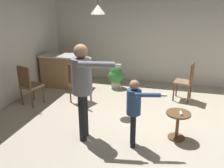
{
  "coord_description": "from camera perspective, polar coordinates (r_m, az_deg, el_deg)",
  "views": [
    {
      "loc": [
        0.7,
        -4.13,
        2.39
      ],
      "look_at": [
        -0.35,
        -0.23,
        1.0
      ],
      "focal_mm": 38.11,
      "sensor_mm": 36.0,
      "label": 1
    }
  ],
  "objects": [
    {
      "name": "wall_back",
      "position": [
        7.43,
        9.66,
        10.69
      ],
      "size": [
        6.4,
        0.1,
        2.7
      ],
      "primitive_type": "cube",
      "color": "beige",
      "rests_on": "ground"
    },
    {
      "name": "ground",
      "position": [
        4.82,
        4.77,
        -10.79
      ],
      "size": [
        7.68,
        7.68,
        0.0
      ],
      "primitive_type": "plane",
      "color": "#B2A893"
    },
    {
      "name": "person_child",
      "position": [
        3.99,
        5.38,
        -5.33
      ],
      "size": [
        0.65,
        0.34,
        1.21
      ],
      "rotation": [
        0.0,
        0.0,
        -1.34
      ],
      "color": "black",
      "rests_on": "ground"
    },
    {
      "name": "dining_chair_by_counter",
      "position": [
        6.0,
        -19.33,
        -0.01
      ],
      "size": [
        0.51,
        0.51,
        1.0
      ],
      "rotation": [
        0.0,
        0.0,
        6.03
      ],
      "color": "brown",
      "rests_on": "ground"
    },
    {
      "name": "potted_plant_corner",
      "position": [
        6.92,
        0.91,
        2.04
      ],
      "size": [
        0.44,
        0.44,
        0.68
      ],
      "color": "#B7B2AD",
      "rests_on": "ground"
    },
    {
      "name": "side_table_by_couch",
      "position": [
        4.53,
        15.47,
        -8.87
      ],
      "size": [
        0.44,
        0.44,
        0.52
      ],
      "color": "brown",
      "rests_on": "ground"
    },
    {
      "name": "spare_remote_on_table",
      "position": [
        4.39,
        16.19,
        -6.75
      ],
      "size": [
        0.05,
        0.13,
        0.04
      ],
      "primitive_type": "cube",
      "rotation": [
        0.0,
        0.0,
        0.13
      ],
      "color": "white",
      "rests_on": "side_table_by_couch"
    },
    {
      "name": "ceiling_light_pendant",
      "position": [
        5.31,
        -3.39,
        17.46
      ],
      "size": [
        0.32,
        0.32,
        0.55
      ],
      "color": "silver"
    },
    {
      "name": "dining_chair_centre_back",
      "position": [
        5.87,
        -8.14,
        0.48
      ],
      "size": [
        0.54,
        0.54,
        1.0
      ],
      "rotation": [
        0.0,
        0.0,
        5.94
      ],
      "color": "brown",
      "rests_on": "ground"
    },
    {
      "name": "kitchen_counter",
      "position": [
        7.18,
        -11.6,
        3.16
      ],
      "size": [
        1.26,
        0.66,
        0.95
      ],
      "color": "#99754C",
      "rests_on": "ground"
    },
    {
      "name": "person_adult",
      "position": [
        4.12,
        -7.01,
        0.37
      ],
      "size": [
        0.88,
        0.5,
        1.75
      ],
      "rotation": [
        0.0,
        0.0,
        -1.41
      ],
      "color": "black",
      "rests_on": "ground"
    },
    {
      "name": "dining_chair_near_wall",
      "position": [
        6.25,
        17.42,
        0.93
      ],
      "size": [
        0.49,
        0.49,
        1.0
      ],
      "rotation": [
        0.0,
        0.0,
        1.38
      ],
      "color": "brown",
      "rests_on": "ground"
    }
  ]
}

